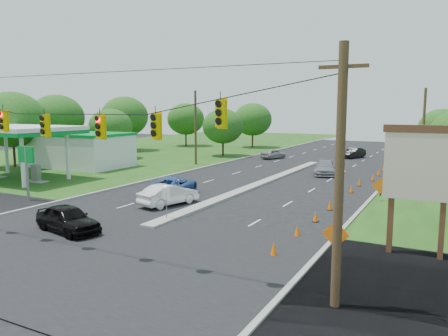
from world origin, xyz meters
The scene contains 43 objects.
ground centered at (0.00, 0.00, 0.00)m, with size 160.00×160.00×0.00m, color black.
grass_left centered at (-30.00, 20.00, 0.00)m, with size 40.00×160.00×0.06m, color #1E4714.
cross_street centered at (0.00, 0.00, 0.00)m, with size 160.00×14.00×0.02m, color black.
curb_left centered at (-10.10, 30.00, 0.00)m, with size 0.25×110.00×0.16m, color gray.
curb_right centered at (10.10, 30.00, 0.00)m, with size 0.25×110.00×0.16m, color gray.
median centered at (0.00, 21.00, 0.00)m, with size 1.00×34.00×0.18m, color gray.
median_sign centered at (0.00, 6.00, 1.46)m, with size 0.55×0.06×2.05m.
signal_span centered at (-0.05, -1.00, 4.97)m, with size 25.60×0.32×9.00m.
utility_pole_far_left centered at (-12.50, 30.00, 4.50)m, with size 0.28×0.28×9.00m, color #422D1C.
utility_pole_far_right centered at (12.50, 35.00, 4.50)m, with size 0.28×0.28×9.00m, color #422D1C.
gas_station centered at (-23.64, 20.24, 2.58)m, with size 18.40×19.70×5.20m.
pylon_sign centered at (14.31, 6.20, 4.00)m, with size 5.90×2.30×6.12m.
cone_0 centered at (8.18, 3.00, 0.35)m, with size 0.32×0.32×0.70m, color #FA6100.
cone_1 centered at (8.18, 6.50, 0.35)m, with size 0.32×0.32×0.70m, color #FA6100.
cone_2 centered at (8.18, 10.00, 0.35)m, with size 0.32×0.32×0.70m, color #FA6100.
cone_3 centered at (8.18, 13.50, 0.35)m, with size 0.32×0.32×0.70m, color #FA6100.
cone_4 centered at (8.18, 17.00, 0.35)m, with size 0.32×0.32×0.70m, color #FA6100.
cone_5 centered at (8.18, 20.50, 0.35)m, with size 0.32×0.32×0.70m, color #FA6100.
cone_6 centered at (8.18, 24.00, 0.35)m, with size 0.32×0.32×0.70m, color #FA6100.
cone_7 centered at (8.78, 27.50, 0.35)m, with size 0.32×0.32×0.70m, color #FA6100.
cone_8 centered at (8.78, 31.00, 0.35)m, with size 0.32×0.32×0.70m, color #FA6100.
cone_9 centered at (8.78, 34.50, 0.35)m, with size 0.32×0.32×0.70m, color #FA6100.
cone_10 centered at (8.78, 38.00, 0.35)m, with size 0.32×0.32×0.70m, color #FA6100.
cone_11 centered at (8.78, 41.50, 0.35)m, with size 0.32×0.32×0.70m, color #FA6100.
cone_12 centered at (8.78, 45.00, 0.35)m, with size 0.32×0.32×0.70m, color #FA6100.
cone_13 centered at (8.78, 48.50, 0.35)m, with size 0.32×0.32×0.70m, color #FA6100.
work_sign_0 centered at (10.80, 4.00, 1.09)m, with size 1.27×0.58×1.37m.
work_sign_1 centered at (10.80, 18.00, 1.09)m, with size 1.27×0.58×1.37m.
work_sign_2 centered at (10.80, 32.00, 1.09)m, with size 1.27×0.58×1.37m.
tree_1 centered at (-30.00, 18.00, 5.58)m, with size 7.56×7.56×8.82m.
tree_2 centered at (-26.00, 30.00, 4.34)m, with size 5.88×5.88×6.86m.
tree_3 centered at (-32.00, 40.00, 5.58)m, with size 7.56×7.56×8.82m.
tree_4 centered at (-28.00, 52.00, 4.96)m, with size 6.72×6.72×7.84m.
tree_5 centered at (-14.00, 40.00, 4.34)m, with size 5.88×5.88×6.86m.
tree_6 centered at (-16.00, 55.00, 4.96)m, with size 6.72×6.72×7.84m.
tree_12 centered at (14.00, 48.00, 4.34)m, with size 5.88×5.88×6.86m.
tree_14 centered at (-34.00, 28.00, 5.58)m, with size 7.56×7.56×8.82m.
black_sedan centered at (-3.40, 1.36, 0.77)m, with size 1.82×4.53×1.54m, color black.
white_sedan centered at (-2.46, 9.77, 0.75)m, with size 1.59×4.57×1.51m, color white.
blue_pickup centered at (-3.96, 12.44, 0.80)m, with size 2.67×5.79×1.61m, color #29509C.
silver_car_far centered at (3.67, 29.28, 0.74)m, with size 2.07×5.09×1.48m, color gray.
silver_car_oncoming centered at (-6.43, 40.50, 0.68)m, with size 1.60×3.98×1.36m, color gray.
dark_car_receding centered at (3.18, 46.64, 0.71)m, with size 1.50×4.31×1.42m, color black.
Camera 1 is at (15.26, -15.52, 6.85)m, focal length 35.00 mm.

